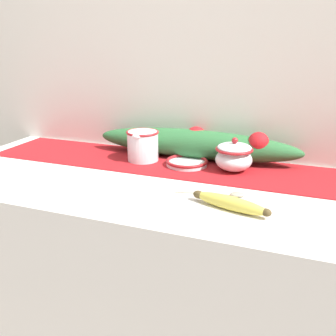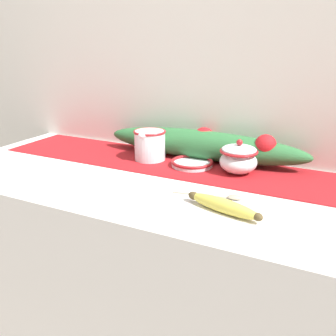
% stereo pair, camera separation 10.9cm
% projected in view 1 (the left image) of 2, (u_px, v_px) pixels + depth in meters
% --- Properties ---
extents(countertop, '(1.55, 0.61, 0.91)m').
position_uv_depth(countertop, '(171.00, 305.00, 1.28)').
color(countertop, silver).
rests_on(countertop, ground_plane).
extents(back_wall, '(2.35, 0.04, 2.40)m').
position_uv_depth(back_wall, '(203.00, 75.00, 1.32)').
color(back_wall, silver).
rests_on(back_wall, ground_plane).
extents(table_runner, '(1.43, 0.28, 0.00)m').
position_uv_depth(table_runner, '(187.00, 165.00, 1.27)').
color(table_runner, '#A8191E').
rests_on(table_runner, countertop).
extents(cream_pitcher, '(0.11, 0.13, 0.11)m').
position_uv_depth(cream_pitcher, '(143.00, 145.00, 1.30)').
color(cream_pitcher, white).
rests_on(cream_pitcher, countertop).
extents(sugar_bowl, '(0.12, 0.12, 0.11)m').
position_uv_depth(sugar_bowl, '(234.00, 156.00, 1.20)').
color(sugar_bowl, white).
rests_on(sugar_bowl, countertop).
extents(small_dish, '(0.14, 0.14, 0.02)m').
position_uv_depth(small_dish, '(187.00, 162.00, 1.26)').
color(small_dish, white).
rests_on(small_dish, countertop).
extents(banana, '(0.21, 0.09, 0.04)m').
position_uv_depth(banana, '(230.00, 203.00, 0.94)').
color(banana, '#DBCC4C').
rests_on(banana, countertop).
extents(spoon, '(0.19, 0.05, 0.01)m').
position_uv_depth(spoon, '(232.00, 194.00, 1.02)').
color(spoon, '#A89E89').
rests_on(spoon, countertop).
extents(poinsettia_garland, '(0.74, 0.11, 0.12)m').
position_uv_depth(poinsettia_garland, '(196.00, 144.00, 1.33)').
color(poinsettia_garland, '#2D6B38').
rests_on(poinsettia_garland, countertop).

